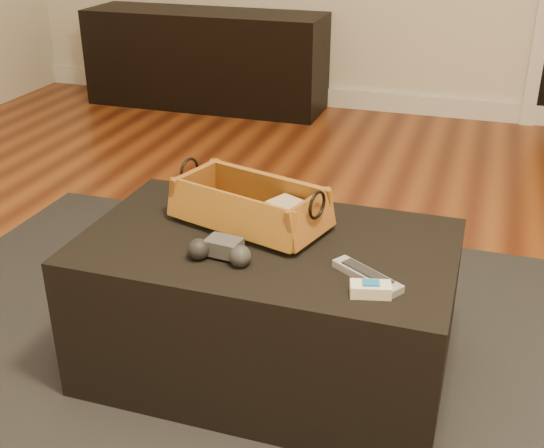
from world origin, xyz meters
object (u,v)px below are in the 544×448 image
(media_cabinet, at_px, (206,59))
(tv_remote, at_px, (240,215))
(wicker_basket, at_px, (250,207))
(cream_gadget, at_px, (370,289))
(silver_remote, at_px, (367,276))
(game_controller, at_px, (221,250))
(ottoman, at_px, (267,306))

(media_cabinet, relative_size, tv_remote, 6.74)
(wicker_basket, height_order, cream_gadget, wicker_basket)
(wicker_basket, distance_m, cream_gadget, 0.48)
(wicker_basket, relative_size, silver_remote, 2.51)
(tv_remote, height_order, cream_gadget, tv_remote)
(tv_remote, distance_m, cream_gadget, 0.49)
(wicker_basket, bearing_deg, media_cabinet, 115.72)
(tv_remote, relative_size, game_controller, 1.35)
(tv_remote, xyz_separation_m, wicker_basket, (0.03, 0.01, 0.02))
(game_controller, bearing_deg, wicker_basket, 90.30)
(game_controller, height_order, cream_gadget, game_controller)
(ottoman, relative_size, game_controller, 5.89)
(media_cabinet, bearing_deg, ottoman, -63.57)
(game_controller, bearing_deg, ottoman, 61.70)
(media_cabinet, height_order, tv_remote, media_cabinet)
(game_controller, bearing_deg, cream_gadget, -7.24)
(media_cabinet, relative_size, wicker_basket, 3.24)
(tv_remote, distance_m, game_controller, 0.21)
(cream_gadget, bearing_deg, game_controller, 172.76)
(tv_remote, height_order, silver_remote, tv_remote)
(ottoman, bearing_deg, wicker_basket, 134.44)
(media_cabinet, height_order, silver_remote, media_cabinet)
(ottoman, distance_m, wicker_basket, 0.28)
(wicker_basket, xyz_separation_m, game_controller, (0.00, -0.22, -0.02))
(tv_remote, xyz_separation_m, silver_remote, (0.40, -0.19, -0.02))
(game_controller, bearing_deg, tv_remote, 97.25)
(ottoman, distance_m, tv_remote, 0.27)
(silver_remote, bearing_deg, wicker_basket, 151.53)
(ottoman, xyz_separation_m, wicker_basket, (-0.08, 0.08, 0.26))
(wicker_basket, bearing_deg, game_controller, -89.70)
(media_cabinet, xyz_separation_m, ottoman, (1.27, -2.56, -0.08))
(media_cabinet, distance_m, game_controller, 2.95)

